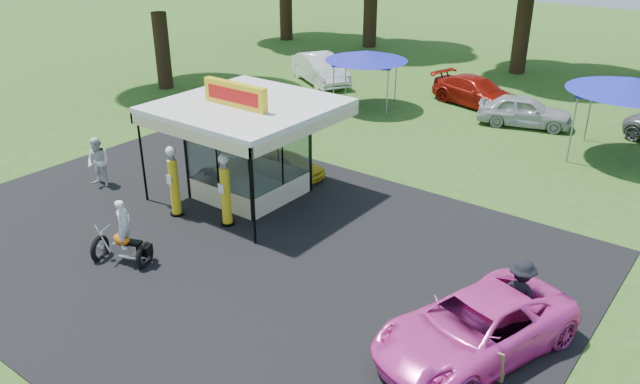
# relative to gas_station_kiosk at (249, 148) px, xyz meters

# --- Properties ---
(ground) EXTENTS (120.00, 120.00, 0.00)m
(ground) POSITION_rel_gas_station_kiosk_xyz_m (2.00, -4.99, -1.78)
(ground) COLOR #30531A
(ground) RESTS_ON ground
(asphalt_apron) EXTENTS (20.00, 14.00, 0.04)m
(asphalt_apron) POSITION_rel_gas_station_kiosk_xyz_m (2.00, -2.99, -1.76)
(asphalt_apron) COLOR black
(asphalt_apron) RESTS_ON ground
(gas_station_kiosk) EXTENTS (5.40, 5.40, 4.18)m
(gas_station_kiosk) POSITION_rel_gas_station_kiosk_xyz_m (0.00, 0.00, 0.00)
(gas_station_kiosk) COLOR white
(gas_station_kiosk) RESTS_ON ground
(gas_pump_left) EXTENTS (0.46, 0.46, 2.45)m
(gas_pump_left) POSITION_rel_gas_station_kiosk_xyz_m (-0.84, -2.67, -0.61)
(gas_pump_left) COLOR black
(gas_pump_left) RESTS_ON ground
(gas_pump_right) EXTENTS (0.46, 0.46, 2.46)m
(gas_pump_right) POSITION_rel_gas_station_kiosk_xyz_m (0.98, -2.15, -0.61)
(gas_pump_right) COLOR black
(gas_pump_right) RESTS_ON ground
(motorcycle) EXTENTS (1.82, 1.34, 2.07)m
(motorcycle) POSITION_rel_gas_station_kiosk_xyz_m (0.33, -5.58, -0.98)
(motorcycle) COLOR black
(motorcycle) RESTS_ON ground
(spare_tires) EXTENTS (1.08, 0.91, 0.87)m
(spare_tires) POSITION_rel_gas_station_kiosk_xyz_m (-1.52, -0.67, -1.36)
(spare_tires) COLOR black
(spare_tires) RESTS_ON ground
(a_frame_sign) EXTENTS (0.51, 0.47, 0.91)m
(a_frame_sign) POSITION_rel_gas_station_kiosk_xyz_m (10.68, -3.83, -1.32)
(a_frame_sign) COLOR #593819
(a_frame_sign) RESTS_ON ground
(kiosk_car) EXTENTS (2.82, 1.13, 0.96)m
(kiosk_car) POSITION_rel_gas_station_kiosk_xyz_m (-0.00, 2.21, -1.30)
(kiosk_car) COLOR yellow
(kiosk_car) RESTS_ON ground
(pink_sedan) EXTENTS (3.82, 5.57, 1.41)m
(pink_sedan) POSITION_rel_gas_station_kiosk_xyz_m (9.97, -3.26, -1.08)
(pink_sedan) COLOR #F542B7
(pink_sedan) RESTS_ON ground
(spectator_west) EXTENTS (1.02, 0.86, 1.86)m
(spectator_west) POSITION_rel_gas_station_kiosk_xyz_m (-4.91, -2.73, -0.85)
(spectator_west) COLOR white
(spectator_west) RESTS_ON ground
(spectator_east_a) EXTENTS (1.19, 0.70, 1.83)m
(spectator_east_a) POSITION_rel_gas_station_kiosk_xyz_m (10.37, -1.68, -0.87)
(spectator_east_a) COLOR black
(spectator_east_a) RESTS_ON ground
(bg_car_a) EXTENTS (5.21, 3.99, 1.65)m
(bg_car_a) POSITION_rel_gas_station_kiosk_xyz_m (-7.41, 13.84, -0.96)
(bg_car_a) COLOR white
(bg_car_a) RESTS_ON ground
(bg_car_b) EXTENTS (5.34, 3.26, 1.44)m
(bg_car_b) POSITION_rel_gas_station_kiosk_xyz_m (1.71, 15.07, -1.06)
(bg_car_b) COLOR #98140B
(bg_car_b) RESTS_ON ground
(bg_car_c) EXTENTS (4.54, 2.83, 1.44)m
(bg_car_c) POSITION_rel_gas_station_kiosk_xyz_m (4.87, 13.39, -1.06)
(bg_car_c) COLOR #B3B4B8
(bg_car_c) RESTS_ON ground
(tent_west) EXTENTS (4.12, 4.12, 2.88)m
(tent_west) POSITION_rel_gas_station_kiosk_xyz_m (-2.70, 11.42, 0.83)
(tent_west) COLOR gray
(tent_west) RESTS_ON ground
(tent_east) EXTENTS (4.80, 4.80, 3.35)m
(tent_east) POSITION_rel_gas_station_kiosk_xyz_m (9.41, 11.64, 1.25)
(tent_east) COLOR gray
(tent_east) RESTS_ON ground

